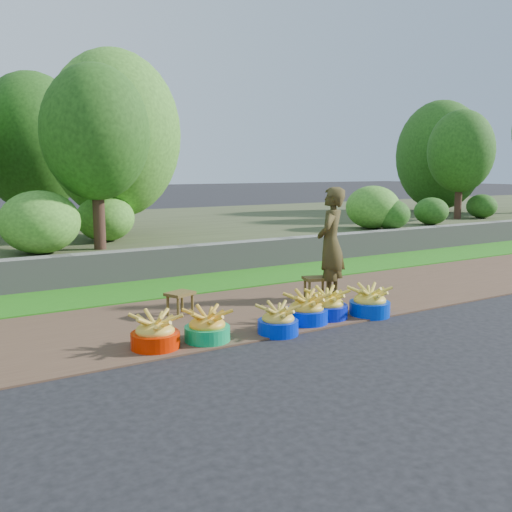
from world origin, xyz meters
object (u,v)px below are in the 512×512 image
basin_b (207,327)px  basin_d (307,310)px  basin_c (278,321)px  basin_e (327,306)px  basin_a (155,334)px  vendor_woman (331,243)px  stool_left (180,297)px  stool_right (316,281)px  basin_f (370,303)px

basin_b → basin_d: (1.41, 0.02, 0.01)m
basin_c → basin_e: bearing=14.3°
basin_c → basin_a: bearing=170.9°
basin_c → basin_e: 0.96m
basin_a → vendor_woman: size_ratio=0.32×
stool_left → stool_right: bearing=-5.0°
basin_d → stool_left: size_ratio=1.25×
basin_b → basin_d: basin_d is taller
basin_a → basin_c: 1.46m
basin_b → stool_right: basin_b is taller
basin_b → basin_e: basin_e is taller
stool_left → vendor_woman: size_ratio=0.26×
basin_d → basin_e: bearing=7.7°
basin_f → basin_e: bearing=164.3°
stool_left → stool_right: (2.12, -0.19, 0.01)m
basin_f → basin_a: bearing=176.9°
basin_a → basin_e: basin_e is taller
basin_e → stool_right: basin_e is taller
basin_e → vendor_woman: 1.30m
basin_c → basin_e: size_ratio=0.91×
basin_c → stool_left: size_ratio=1.13×
stool_left → stool_right: size_ratio=0.97×
basin_d → stool_left: bearing=135.5°
basin_d → basin_c: bearing=-161.6°
basin_c → stool_left: (-0.64, 1.36, 0.11)m
basin_a → basin_c: size_ratio=1.10×
basin_f → basin_b: bearing=177.7°
stool_left → basin_d: bearing=-44.5°
basin_a → vendor_woman: 3.28m
basin_b → basin_c: basin_b is taller
basin_c → vendor_woman: bearing=33.0°
basin_c → basin_b: bearing=169.0°
stool_left → vendor_woman: vendor_woman is taller
basin_b → basin_f: size_ratio=0.96×
vendor_woman → basin_e: bearing=12.9°
basin_c → stool_left: 1.51m
basin_e → basin_c: bearing=-165.7°
basin_e → vendor_woman: vendor_woman is taller
basin_c → basin_f: 1.52m
basin_d → basin_f: size_ratio=1.00×
basin_b → stool_left: (0.21, 1.20, 0.10)m
basin_e → basin_f: (0.59, -0.17, 0.00)m
basin_d → stool_right: (0.92, 0.99, 0.10)m
basin_d → stool_left: (-1.20, 1.18, 0.09)m
basin_d → basin_e: (0.37, 0.05, -0.00)m
basin_a → stool_left: (0.81, 1.13, 0.09)m
basin_a → vendor_woman: bearing=15.2°
basin_a → stool_left: bearing=54.6°
stool_right → vendor_woman: 0.60m
basin_a → basin_f: 2.96m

